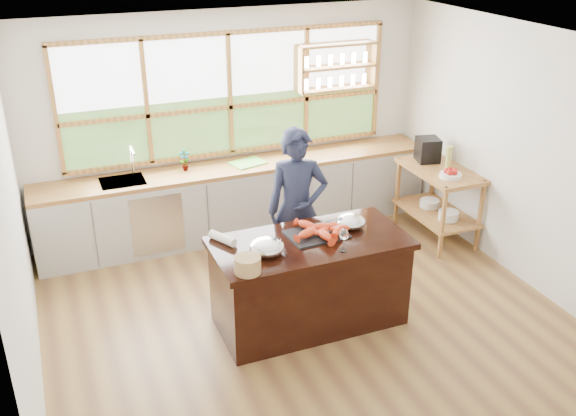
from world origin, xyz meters
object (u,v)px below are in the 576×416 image
island (309,281)px  cook (297,209)px  espresso_machine (428,150)px  wicker_basket (248,265)px

island → cook: 0.87m
island → espresso_machine: 2.66m
espresso_machine → wicker_basket: 3.40m
cook → wicker_basket: cook is taller
espresso_machine → wicker_basket: size_ratio=1.28×
island → wicker_basket: size_ratio=8.07×
cook → wicker_basket: bearing=-113.4°
cook → wicker_basket: (-0.91, -1.08, 0.10)m
cook → espresso_machine: bearing=34.7°
espresso_machine → wicker_basket: (-2.92, -1.73, -0.07)m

